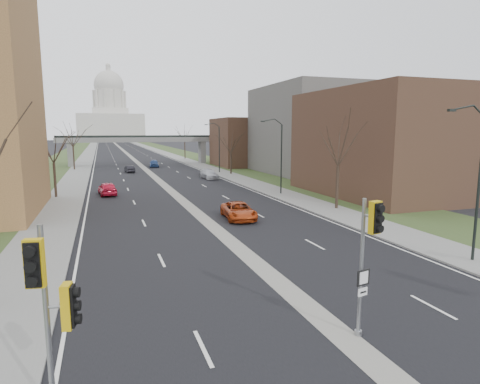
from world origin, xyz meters
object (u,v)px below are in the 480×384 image
signal_pole_median (369,243)px  car_right_near (239,211)px  car_right_mid (209,174)px  car_left_near (107,188)px  car_right_far (154,163)px  signal_pole_left (51,298)px  car_left_far (129,169)px

signal_pole_median → car_right_near: bearing=72.4°
signal_pole_median → car_right_mid: (7.14, 49.19, -2.84)m
car_left_near → car_right_mid: (15.31, 11.76, -0.06)m
car_right_near → car_right_far: car_right_far is taller
signal_pole_left → car_left_far: size_ratio=1.38×
car_left_far → car_left_near: bearing=73.3°
signal_pole_median → car_left_near: (-8.17, 37.43, -2.78)m
signal_pole_left → car_right_mid: 53.18m
signal_pole_left → car_right_far: signal_pole_left is taller
car_left_near → car_right_near: car_left_near is taller
car_right_mid → car_left_far: bearing=124.4°
signal_pole_median → car_right_mid: 49.79m
car_left_near → car_right_near: size_ratio=0.89×
signal_pole_median → car_left_far: signal_pole_median is taller
car_left_near → car_right_far: (9.72, 35.12, 0.02)m
car_right_mid → car_right_near: bearing=-104.0°
signal_pole_median → car_left_far: 63.34m
signal_pole_left → car_right_near: (12.10, 21.38, -2.70)m
car_left_near → car_left_far: (4.18, 25.72, -0.15)m
signal_pole_left → signal_pole_median: bearing=17.5°
car_right_near → car_right_far: bearing=95.9°
car_right_mid → signal_pole_median: bearing=-102.5°
car_right_mid → car_right_far: car_right_far is taller
car_right_near → car_right_mid: size_ratio=1.03×
car_right_mid → car_right_far: 24.02m
car_left_near → car_right_near: 20.01m
car_left_far → car_right_mid: bearing=121.1°
signal_pole_median → car_right_near: size_ratio=1.00×
car_right_near → car_left_near: bearing=126.2°
car_right_far → signal_pole_median: bearing=-84.7°
car_left_near → car_right_far: 36.44m
car_left_near → car_left_far: size_ratio=1.20×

